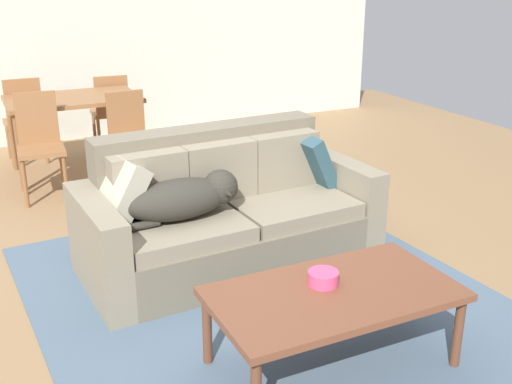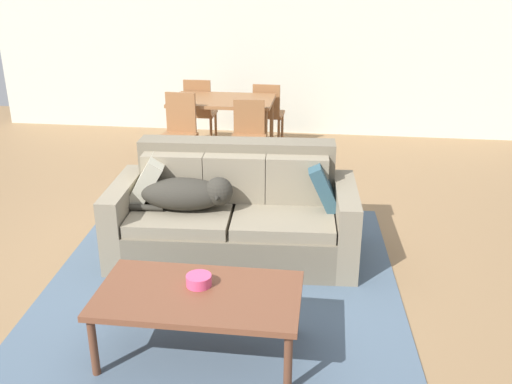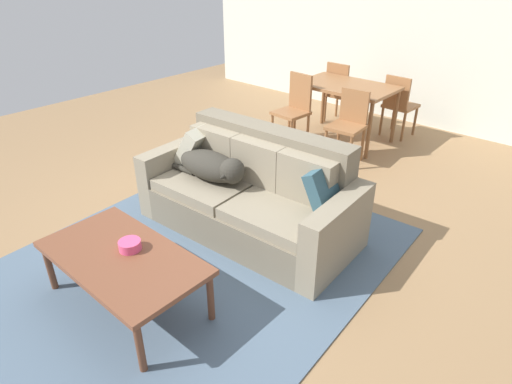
{
  "view_description": "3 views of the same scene",
  "coord_description": "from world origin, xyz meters",
  "px_view_note": "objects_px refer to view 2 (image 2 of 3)",
  "views": [
    {
      "loc": [
        -1.34,
        -3.62,
        2.0
      ],
      "look_at": [
        0.36,
        -0.06,
        0.55
      ],
      "focal_mm": 43.52,
      "sensor_mm": 36.0,
      "label": 1
    },
    {
      "loc": [
        0.95,
        -4.23,
        2.32
      ],
      "look_at": [
        0.38,
        0.15,
        0.55
      ],
      "focal_mm": 39.87,
      "sensor_mm": 36.0,
      "label": 2
    },
    {
      "loc": [
        2.57,
        -2.52,
        2.32
      ],
      "look_at": [
        0.42,
        -0.09,
        0.54
      ],
      "focal_mm": 30.66,
      "sensor_mm": 36.0,
      "label": 3
    }
  ],
  "objects_px": {
    "dining_chair_near_left": "(179,130)",
    "dining_chair_far_right": "(268,112)",
    "dog_on_left_cushion": "(189,194)",
    "throw_pillow_by_left_arm": "(147,179)",
    "bowl_on_coffee_table": "(199,280)",
    "couch": "(234,215)",
    "throw_pillow_by_right_arm": "(323,184)",
    "dining_chair_far_left": "(200,109)",
    "coffee_table": "(199,298)",
    "dining_table": "(223,105)",
    "dining_chair_near_right": "(249,134)"
  },
  "relations": [
    {
      "from": "dining_chair_near_left",
      "to": "dining_chair_near_right",
      "type": "height_order",
      "value": "dining_chair_near_left"
    },
    {
      "from": "dog_on_left_cushion",
      "to": "dining_chair_near_left",
      "type": "relative_size",
      "value": 0.93
    },
    {
      "from": "dog_on_left_cushion",
      "to": "dining_chair_near_left",
      "type": "bearing_deg",
      "value": 103.62
    },
    {
      "from": "couch",
      "to": "dining_chair_near_right",
      "type": "relative_size",
      "value": 2.35
    },
    {
      "from": "couch",
      "to": "dining_chair_far_right",
      "type": "height_order",
      "value": "couch"
    },
    {
      "from": "dining_chair_near_right",
      "to": "dining_chair_far_right",
      "type": "height_order",
      "value": "dining_chair_near_right"
    },
    {
      "from": "bowl_on_coffee_table",
      "to": "dining_chair_near_right",
      "type": "distance_m",
      "value": 3.24
    },
    {
      "from": "throw_pillow_by_right_arm",
      "to": "dining_chair_far_left",
      "type": "xyz_separation_m",
      "value": [
        -1.72,
        2.97,
        -0.13
      ]
    },
    {
      "from": "dog_on_left_cushion",
      "to": "bowl_on_coffee_table",
      "type": "height_order",
      "value": "dog_on_left_cushion"
    },
    {
      "from": "dining_chair_near_right",
      "to": "throw_pillow_by_left_arm",
      "type": "bearing_deg",
      "value": -111.42
    },
    {
      "from": "couch",
      "to": "dining_chair_near_left",
      "type": "xyz_separation_m",
      "value": [
        -0.98,
        1.93,
        0.17
      ]
    },
    {
      "from": "dog_on_left_cushion",
      "to": "dining_chair_near_left",
      "type": "height_order",
      "value": "dining_chair_near_left"
    },
    {
      "from": "dog_on_left_cushion",
      "to": "bowl_on_coffee_table",
      "type": "xyz_separation_m",
      "value": [
        0.34,
        -1.15,
        -0.11
      ]
    },
    {
      "from": "coffee_table",
      "to": "bowl_on_coffee_table",
      "type": "xyz_separation_m",
      "value": [
        -0.01,
        0.08,
        0.08
      ]
    },
    {
      "from": "coffee_table",
      "to": "couch",
      "type": "bearing_deg",
      "value": 90.31
    },
    {
      "from": "dining_chair_near_left",
      "to": "dining_chair_far_right",
      "type": "height_order",
      "value": "dining_chair_near_left"
    },
    {
      "from": "dining_table",
      "to": "dining_chair_near_right",
      "type": "relative_size",
      "value": 1.43
    },
    {
      "from": "dog_on_left_cushion",
      "to": "throw_pillow_by_left_arm",
      "type": "distance_m",
      "value": 0.43
    },
    {
      "from": "couch",
      "to": "throw_pillow_by_right_arm",
      "type": "relative_size",
      "value": 5.22
    },
    {
      "from": "throw_pillow_by_right_arm",
      "to": "dining_chair_far_right",
      "type": "distance_m",
      "value": 3.14
    },
    {
      "from": "dining_chair_near_left",
      "to": "dining_chair_far_left",
      "type": "xyz_separation_m",
      "value": [
        -0.01,
        1.13,
        -0.02
      ]
    },
    {
      "from": "dining_table",
      "to": "dining_chair_near_left",
      "type": "bearing_deg",
      "value": -125.08
    },
    {
      "from": "bowl_on_coffee_table",
      "to": "dining_chair_far_left",
      "type": "relative_size",
      "value": 0.18
    },
    {
      "from": "coffee_table",
      "to": "dining_table",
      "type": "height_order",
      "value": "dining_table"
    },
    {
      "from": "throw_pillow_by_left_arm",
      "to": "coffee_table",
      "type": "distance_m",
      "value": 1.6
    },
    {
      "from": "throw_pillow_by_right_arm",
      "to": "dog_on_left_cushion",
      "type": "bearing_deg",
      "value": -167.27
    },
    {
      "from": "dining_chair_near_right",
      "to": "dog_on_left_cushion",
      "type": "bearing_deg",
      "value": -99.69
    },
    {
      "from": "throw_pillow_by_left_arm",
      "to": "dining_chair_far_left",
      "type": "height_order",
      "value": "dining_chair_far_left"
    },
    {
      "from": "dog_on_left_cushion",
      "to": "throw_pillow_by_left_arm",
      "type": "xyz_separation_m",
      "value": [
        -0.4,
        0.16,
        0.05
      ]
    },
    {
      "from": "throw_pillow_by_left_arm",
      "to": "couch",
      "type": "bearing_deg",
      "value": -0.39
    },
    {
      "from": "couch",
      "to": "dining_chair_near_right",
      "type": "xyz_separation_m",
      "value": [
        -0.15,
        1.94,
        0.15
      ]
    },
    {
      "from": "dining_chair_near_left",
      "to": "dining_chair_far_left",
      "type": "relative_size",
      "value": 1.03
    },
    {
      "from": "throw_pillow_by_right_arm",
      "to": "dining_chair_far_left",
      "type": "height_order",
      "value": "dining_chair_far_left"
    },
    {
      "from": "bowl_on_coffee_table",
      "to": "dining_chair_near_left",
      "type": "bearing_deg",
      "value": 106.67
    },
    {
      "from": "throw_pillow_by_left_arm",
      "to": "throw_pillow_by_right_arm",
      "type": "relative_size",
      "value": 1.05
    },
    {
      "from": "dining_chair_far_left",
      "to": "dining_chair_near_left",
      "type": "bearing_deg",
      "value": 89.79
    },
    {
      "from": "coffee_table",
      "to": "bowl_on_coffee_table",
      "type": "bearing_deg",
      "value": 100.03
    },
    {
      "from": "dining_chair_far_left",
      "to": "bowl_on_coffee_table",
      "type": "bearing_deg",
      "value": 101.98
    },
    {
      "from": "couch",
      "to": "coffee_table",
      "type": "relative_size",
      "value": 1.64
    },
    {
      "from": "coffee_table",
      "to": "dining_table",
      "type": "bearing_deg",
      "value": 98.29
    },
    {
      "from": "dog_on_left_cushion",
      "to": "throw_pillow_by_left_arm",
      "type": "height_order",
      "value": "throw_pillow_by_left_arm"
    },
    {
      "from": "dining_chair_near_left",
      "to": "dining_chair_far_left",
      "type": "distance_m",
      "value": 1.13
    },
    {
      "from": "dining_chair_near_right",
      "to": "dining_chair_far_left",
      "type": "bearing_deg",
      "value": 121.93
    },
    {
      "from": "dining_chair_near_right",
      "to": "couch",
      "type": "bearing_deg",
      "value": -89.98
    },
    {
      "from": "dog_on_left_cushion",
      "to": "coffee_table",
      "type": "height_order",
      "value": "dog_on_left_cushion"
    },
    {
      "from": "throw_pillow_by_left_arm",
      "to": "bowl_on_coffee_table",
      "type": "bearing_deg",
      "value": -60.76
    },
    {
      "from": "dining_table",
      "to": "couch",
      "type": "bearing_deg",
      "value": -77.42
    },
    {
      "from": "coffee_table",
      "to": "dining_chair_far_left",
      "type": "relative_size",
      "value": 1.38
    },
    {
      "from": "throw_pillow_by_right_arm",
      "to": "dining_chair_near_right",
      "type": "height_order",
      "value": "dining_chair_near_right"
    },
    {
      "from": "dining_chair_far_left",
      "to": "dining_chair_far_right",
      "type": "height_order",
      "value": "dining_chair_far_left"
    }
  ]
}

